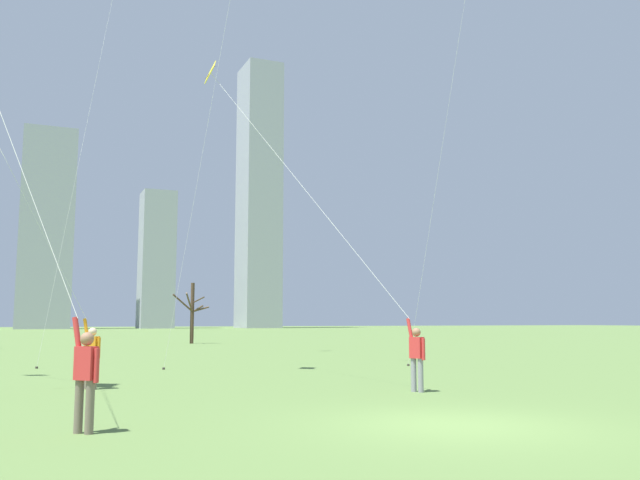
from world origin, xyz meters
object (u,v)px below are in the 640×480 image
Objects in this scene: kite_flyer_midfield_right_white at (6,152)px; bare_tree_right_of_center at (192,311)px; kite_flyer_midfield_center_orange at (47,261)px; kite_flyer_foreground_right_yellow at (375,297)px.

bare_tree_right_of_center is (12.34, 40.00, -2.32)m from kite_flyer_midfield_right_white.
kite_flyer_midfield_right_white is 0.86× the size of kite_flyer_midfield_center_orange.
kite_flyer_foreground_right_yellow is 2.33× the size of bare_tree_right_of_center.
kite_flyer_midfield_center_orange reaches higher than bare_tree_right_of_center.
kite_flyer_foreground_right_yellow is 9.89m from kite_flyer_midfield_right_white.
kite_flyer_midfield_right_white is 3.52× the size of bare_tree_right_of_center.
kite_flyer_midfield_right_white is at bearing -162.56° from kite_flyer_foreground_right_yellow.
kite_flyer_midfield_center_orange reaches higher than kite_flyer_midfield_right_white.
kite_flyer_midfield_center_orange is at bearing -108.68° from bare_tree_right_of_center.
kite_flyer_midfield_center_orange is 35.79m from bare_tree_right_of_center.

